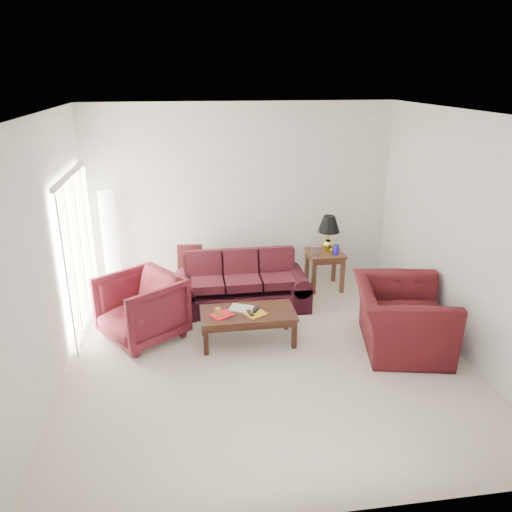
% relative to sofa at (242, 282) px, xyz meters
% --- Properties ---
extents(floor, '(5.00, 5.00, 0.00)m').
position_rel_sofa_xyz_m(floor, '(0.13, -1.44, -0.41)').
color(floor, beige).
rests_on(floor, ground).
extents(blinds, '(0.10, 2.00, 2.16)m').
position_rel_sofa_xyz_m(blinds, '(-2.29, -0.14, 0.67)').
color(blinds, silver).
rests_on(blinds, ground).
extents(sofa, '(2.07, 0.99, 0.83)m').
position_rel_sofa_xyz_m(sofa, '(0.00, 0.00, 0.00)').
color(sofa, black).
rests_on(sofa, ground).
extents(throw_pillow, '(0.41, 0.23, 0.41)m').
position_rel_sofa_xyz_m(throw_pillow, '(-0.76, 0.57, 0.25)').
color(throw_pillow, black).
rests_on(throw_pillow, sofa).
extents(end_table, '(0.59, 0.59, 0.64)m').
position_rel_sofa_xyz_m(end_table, '(1.45, 0.54, -0.09)').
color(end_table, brown).
rests_on(end_table, ground).
extents(table_lamp, '(0.38, 0.38, 0.60)m').
position_rel_sofa_xyz_m(table_lamp, '(1.50, 0.59, 0.53)').
color(table_lamp, gold).
rests_on(table_lamp, end_table).
extents(clock, '(0.13, 0.05, 0.13)m').
position_rel_sofa_xyz_m(clock, '(1.26, 0.45, 0.29)').
color(clock, silver).
rests_on(clock, end_table).
extents(blue_canister, '(0.13, 0.13, 0.16)m').
position_rel_sofa_xyz_m(blue_canister, '(1.58, 0.39, 0.30)').
color(blue_canister, '#1D19A5').
rests_on(blue_canister, end_table).
extents(picture_frame, '(0.13, 0.15, 0.05)m').
position_rel_sofa_xyz_m(picture_frame, '(1.26, 0.76, 0.30)').
color(picture_frame, silver).
rests_on(picture_frame, end_table).
extents(floor_lamp, '(0.36, 0.36, 1.74)m').
position_rel_sofa_xyz_m(floor_lamp, '(-1.99, 0.76, 0.46)').
color(floor_lamp, white).
rests_on(floor_lamp, ground).
extents(armchair_left, '(1.35, 1.34, 0.89)m').
position_rel_sofa_xyz_m(armchair_left, '(-1.45, -0.73, 0.03)').
color(armchair_left, '#481019').
rests_on(armchair_left, ground).
extents(armchair_right, '(1.40, 1.53, 0.86)m').
position_rel_sofa_xyz_m(armchair_right, '(1.90, -1.49, 0.02)').
color(armchair_right, '#3B0D10').
rests_on(armchair_right, ground).
extents(coffee_table, '(1.26, 0.64, 0.44)m').
position_rel_sofa_xyz_m(coffee_table, '(-0.05, -1.05, -0.19)').
color(coffee_table, black).
rests_on(coffee_table, ground).
extents(magazine_red, '(0.34, 0.32, 0.02)m').
position_rel_sofa_xyz_m(magazine_red, '(-0.39, -1.11, 0.03)').
color(magazine_red, red).
rests_on(magazine_red, coffee_table).
extents(magazine_white, '(0.37, 0.33, 0.02)m').
position_rel_sofa_xyz_m(magazine_white, '(-0.12, -0.95, 0.03)').
color(magazine_white, beige).
rests_on(magazine_white, coffee_table).
extents(magazine_orange, '(0.32, 0.30, 0.01)m').
position_rel_sofa_xyz_m(magazine_orange, '(0.05, -1.14, 0.03)').
color(magazine_orange, '#C08516').
rests_on(magazine_orange, coffee_table).
extents(remote_a, '(0.08, 0.17, 0.02)m').
position_rel_sofa_xyz_m(remote_a, '(-0.03, -1.13, 0.05)').
color(remote_a, black).
rests_on(remote_a, coffee_table).
extents(remote_b, '(0.11, 0.15, 0.02)m').
position_rel_sofa_xyz_m(remote_b, '(0.06, -1.06, 0.05)').
color(remote_b, black).
rests_on(remote_b, coffee_table).
extents(yellow_glass, '(0.08, 0.08, 0.13)m').
position_rel_sofa_xyz_m(yellow_glass, '(-0.45, -1.14, 0.09)').
color(yellow_glass, gold).
rests_on(yellow_glass, coffee_table).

